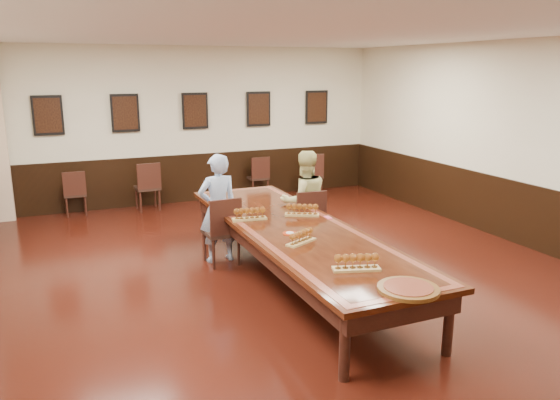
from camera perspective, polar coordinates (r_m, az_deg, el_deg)
name	(u,v)px	position (r m, az deg, el deg)	size (l,w,h in m)	color
floor	(295,282)	(7.33, 1.56, -8.55)	(8.00, 10.00, 0.02)	black
ceiling	(297,29)	(6.80, 1.74, 17.45)	(8.00, 10.00, 0.02)	white
wall_back	(195,125)	(11.58, -8.90, 7.73)	(8.00, 0.02, 3.20)	beige
wall_right	(532,145)	(9.29, 24.81, 5.23)	(0.02, 10.00, 3.20)	beige
chair_man	(221,230)	(7.87, -6.18, -3.13)	(0.46, 0.51, 0.99)	black
chair_woman	(307,221)	(8.30, 2.79, -2.18)	(0.47, 0.51, 1.00)	black
spare_chair_a	(75,193)	(11.15, -20.65, 0.72)	(0.41, 0.45, 0.87)	black
spare_chair_b	(147,186)	(11.10, -13.71, 1.43)	(0.45, 0.50, 0.97)	black
spare_chair_c	(258,176)	(11.98, -2.37, 2.49)	(0.42, 0.46, 0.89)	black
spare_chair_d	(312,174)	(12.08, 3.32, 2.72)	(0.45, 0.49, 0.95)	black
person_man	(218,208)	(7.89, -6.50, -0.87)	(0.58, 0.38, 1.59)	#4F80C6
person_woman	(304,201)	(8.33, 2.56, -0.13)	(0.77, 0.60, 1.56)	#DDDA8A
pink_phone	(328,218)	(7.52, 5.04, -1.84)	(0.07, 0.14, 0.01)	#F55171
wainscoting	(295,245)	(7.15, 1.58, -4.77)	(8.00, 10.00, 1.00)	black
conference_table	(295,237)	(7.12, 1.59, -3.92)	(1.40, 5.00, 0.76)	black
posters	(195,111)	(11.49, -8.87, 9.19)	(6.14, 0.04, 0.74)	black
flight_a	(250,214)	(7.38, -3.21, -1.50)	(0.48, 0.21, 0.17)	#A88746
flight_b	(302,210)	(7.58, 2.32, -1.08)	(0.49, 0.34, 0.18)	#A88746
flight_c	(301,237)	(6.41, 2.23, -3.92)	(0.44, 0.31, 0.16)	#A88746
flight_d	(356,263)	(5.62, 8.00, -6.51)	(0.51, 0.29, 0.18)	#A88746
red_plate_grp	(290,233)	(6.77, 1.03, -3.52)	(0.18, 0.18, 0.02)	#B72B0C
carved_platter	(408,289)	(5.23, 13.26, -9.03)	(0.58, 0.58, 0.05)	#502D10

